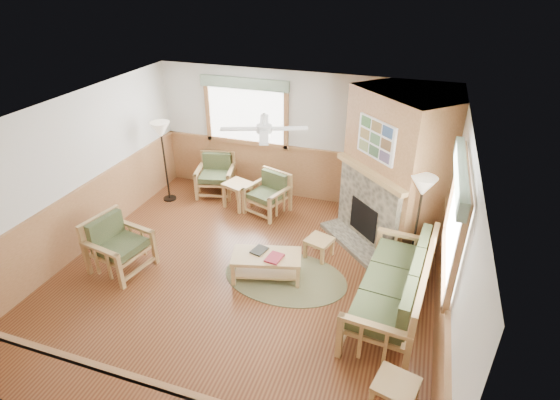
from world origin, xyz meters
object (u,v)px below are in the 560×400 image
(coffee_table, at_px, (267,266))
(footstool, at_px, (319,248))
(armchair_back_left, at_px, (216,175))
(end_table_chairs, at_px, (238,195))
(sofa, at_px, (392,285))
(floor_lamp_right, at_px, (416,226))
(armchair_back_right, at_px, (267,194))
(armchair_left, at_px, (119,245))
(end_table_sofa, at_px, (394,398))
(floor_lamp_left, at_px, (165,162))

(coffee_table, bearing_deg, footstool, 36.56)
(armchair_back_left, relative_size, end_table_chairs, 1.57)
(coffee_table, relative_size, footstool, 2.66)
(armchair_back_left, bearing_deg, sofa, -46.43)
(coffee_table, distance_m, footstool, 1.06)
(sofa, xyz_separation_m, floor_lamp_right, (0.22, 1.15, 0.35))
(footstool, bearing_deg, armchair_back_right, 139.70)
(armchair_back_left, distance_m, floor_lamp_right, 4.52)
(sofa, relative_size, armchair_back_left, 2.59)
(armchair_back_right, xyz_separation_m, armchair_left, (-1.65, -2.54, 0.05))
(end_table_sofa, height_order, footstool, end_table_sofa)
(end_table_chairs, height_order, floor_lamp_right, floor_lamp_right)
(sofa, relative_size, armchair_left, 2.43)
(sofa, bearing_deg, end_table_chairs, -117.96)
(armchair_back_right, bearing_deg, end_table_sofa, -33.67)
(end_table_chairs, relative_size, end_table_sofa, 1.08)
(end_table_sofa, distance_m, floor_lamp_left, 6.32)
(armchair_back_right, distance_m, floor_lamp_left, 2.25)
(footstool, bearing_deg, armchair_left, -155.62)
(end_table_sofa, bearing_deg, armchair_back_right, 127.03)
(footstool, relative_size, floor_lamp_right, 0.24)
(armchair_back_right, distance_m, end_table_sofa, 4.82)
(armchair_back_right, xyz_separation_m, end_table_sofa, (2.90, -3.85, -0.15))
(armchair_back_left, height_order, armchair_left, armchair_left)
(sofa, relative_size, end_table_sofa, 4.38)
(sofa, distance_m, armchair_back_left, 4.81)
(coffee_table, height_order, floor_lamp_right, floor_lamp_right)
(end_table_sofa, xyz_separation_m, floor_lamp_left, (-5.10, 3.69, 0.62))
(armchair_back_right, distance_m, footstool, 1.82)
(armchair_back_right, bearing_deg, coffee_table, -50.99)
(end_table_sofa, relative_size, footstool, 1.24)
(armchair_back_left, relative_size, coffee_table, 0.79)
(coffee_table, distance_m, end_table_sofa, 2.87)
(armchair_left, distance_m, footstool, 3.33)
(sofa, bearing_deg, floor_lamp_right, 174.51)
(sofa, distance_m, end_table_chairs, 4.00)
(armchair_back_right, height_order, floor_lamp_left, floor_lamp_left)
(armchair_back_left, bearing_deg, armchair_left, -109.11)
(sofa, distance_m, floor_lamp_left, 5.29)
(armchair_back_right, relative_size, end_table_sofa, 1.60)
(end_table_chairs, bearing_deg, armchair_back_left, 149.77)
(sofa, height_order, floor_lamp_right, floor_lamp_right)
(end_table_chairs, height_order, end_table_sofa, end_table_chairs)
(coffee_table, relative_size, end_table_sofa, 2.15)
(end_table_sofa, distance_m, floor_lamp_right, 2.87)
(armchair_back_left, distance_m, floor_lamp_left, 1.11)
(sofa, relative_size, floor_lamp_left, 1.28)
(end_table_chairs, relative_size, floor_lamp_right, 0.32)
(footstool, height_order, floor_lamp_left, floor_lamp_left)
(footstool, xyz_separation_m, floor_lamp_left, (-3.57, 1.01, 0.69))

